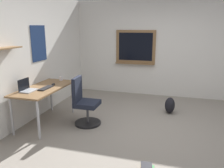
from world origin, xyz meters
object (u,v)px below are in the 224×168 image
Objects in this scene: backpack at (170,105)px; computer_mouse at (53,84)px; keyboard at (46,88)px; office_chair at (84,104)px; laptop at (27,88)px; desk at (44,91)px; coffee_mug at (61,78)px.

computer_mouse is at bearing 114.52° from backpack.
keyboard is 3.56× the size of computer_mouse.
office_chair is 0.77m from computer_mouse.
desk is at bearing -25.62° from laptop.
computer_mouse is 0.29× the size of backpack.
laptop is (-0.48, 0.92, 0.39)m from office_chair.
computer_mouse is (0.21, -0.08, 0.09)m from desk.
backpack is at bearing -65.48° from computer_mouse.
keyboard is at bearing -43.37° from laptop.
office_chair reaches higher than keyboard.
backpack is (1.25, -2.37, -0.49)m from desk.
office_chair is at bearing 124.30° from backpack.
coffee_mug is (0.41, 0.05, 0.03)m from computer_mouse.
desk is 1.51× the size of office_chair.
keyboard is 4.02× the size of coffee_mug.
computer_mouse is at bearing 0.00° from keyboard.
laptop reaches higher than desk.
laptop is 2.98× the size of computer_mouse.
coffee_mug is at bearing 105.17° from backpack.
computer_mouse reaches higher than desk.
office_chair is at bearing -71.43° from keyboard.
desk is at bearing 117.83° from backpack.
coffee_mug is at bearing 4.14° from keyboard.
keyboard is (0.25, -0.24, -0.04)m from laptop.
coffee_mug is 0.26× the size of backpack.
laptop is at bearing 168.74° from coffee_mug.
laptop reaches higher than keyboard.
laptop reaches higher than coffee_mug.
office_chair is 2.57× the size of keyboard.
desk is 4.63× the size of laptop.
computer_mouse is at bearing 85.91° from office_chair.
desk is at bearing 176.99° from coffee_mug.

